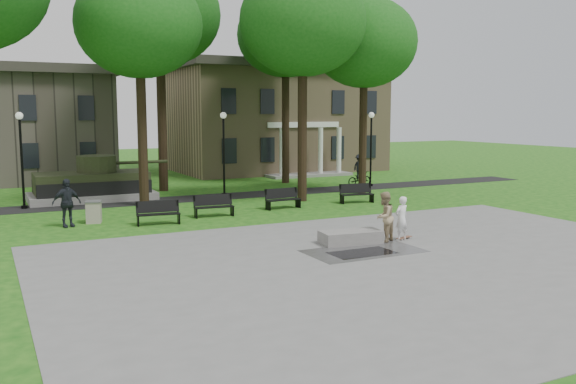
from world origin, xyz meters
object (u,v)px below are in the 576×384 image
cyclist (359,173)px  skateboarder (402,218)px  park_bench_0 (158,212)px  trash_bin (94,212)px  friend_watching (384,217)px  concrete_block (351,237)px

cyclist → skateboarder: bearing=143.7°
skateboarder → park_bench_0: size_ratio=0.89×
skateboarder → trash_bin: bearing=-54.2°
cyclist → trash_bin: cyclist is taller
friend_watching → cyclist: 17.14m
park_bench_0 → trash_bin: (-2.36, 1.61, -0.04)m
concrete_block → cyclist: 17.52m
cyclist → concrete_block: bearing=137.4°
skateboarder → friend_watching: 0.75m
concrete_block → park_bench_0: bearing=127.2°
concrete_block → trash_bin: 11.39m
concrete_block → cyclist: (9.89, 14.45, 0.60)m
concrete_block → trash_bin: bearing=131.8°
friend_watching → cyclist: size_ratio=0.89×
concrete_block → park_bench_0: park_bench_0 is taller
concrete_block → park_bench_0: (-5.23, 6.89, 0.28)m
park_bench_0 → skateboarder: bearing=-38.2°
friend_watching → trash_bin: bearing=-73.6°
skateboarder → trash_bin: skateboarder is taller
friend_watching → trash_bin: friend_watching is taller
skateboarder → friend_watching: friend_watching is taller
skateboarder → park_bench_0: skateboarder is taller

